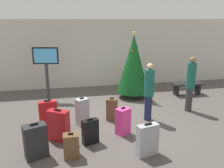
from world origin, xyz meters
name	(u,v)px	position (x,y,z in m)	size (l,w,h in m)	color
ground_plane	(116,116)	(0.00, 0.00, 0.00)	(16.00, 16.00, 0.00)	#514C47
back_wall	(100,53)	(0.00, 3.52, 1.46)	(16.00, 0.20, 2.92)	beige
holiday_tree	(133,64)	(1.01, 1.67, 1.30)	(1.21, 1.21, 2.50)	#4C3319
flight_info_kiosk	(46,63)	(-2.17, 2.09, 1.38)	(0.93, 0.27, 1.95)	#333338
waiting_bench	(187,86)	(3.22, 1.55, 0.35)	(1.23, 0.44, 0.48)	black
traveller_0	(149,90)	(0.88, -0.41, 0.92)	(0.35, 0.35, 1.72)	#1E234C
traveller_1	(190,83)	(2.43, 0.00, 0.96)	(0.30, 0.30, 1.79)	#333338
suitcase_0	(48,114)	(-2.01, -0.32, 0.38)	(0.51, 0.27, 0.79)	#B2191E
suitcase_1	(112,109)	(-0.17, -0.20, 0.33)	(0.39, 0.31, 0.70)	brown
suitcase_2	(71,146)	(-1.42, -1.95, 0.27)	(0.33, 0.25, 0.59)	brown
suitcase_3	(36,141)	(-2.16, -1.80, 0.39)	(0.54, 0.43, 0.81)	#232326
suitcase_4	(147,140)	(0.24, -2.17, 0.37)	(0.52, 0.29, 0.77)	#9EA0A5
suitcase_5	(82,112)	(-1.06, -0.35, 0.39)	(0.41, 0.37, 0.81)	#9EA0A5
suitcase_6	(123,121)	(-0.06, -1.12, 0.35)	(0.43, 0.40, 0.75)	#E5388C
suitcase_7	(90,132)	(-0.95, -1.45, 0.31)	(0.43, 0.29, 0.66)	black
suitcase_8	(59,126)	(-1.70, -1.15, 0.40)	(0.56, 0.45, 0.83)	#B2191E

